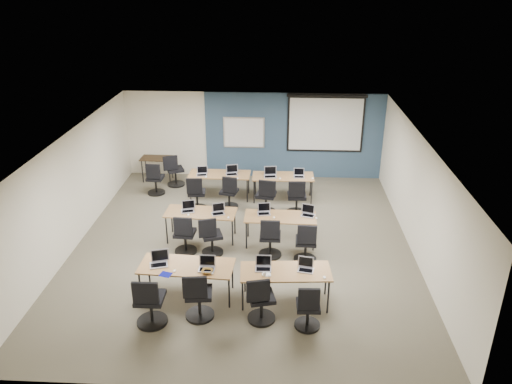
# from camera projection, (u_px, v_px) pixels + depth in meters

# --- Properties ---
(floor) EXTENTS (8.00, 9.00, 0.02)m
(floor) POSITION_uv_depth(u_px,v_px,m) (243.00, 246.00, 12.01)
(floor) COLOR #6B6354
(floor) RESTS_ON ground
(ceiling) EXTENTS (8.00, 9.00, 0.02)m
(ceiling) POSITION_uv_depth(u_px,v_px,m) (242.00, 139.00, 10.90)
(ceiling) COLOR white
(ceiling) RESTS_ON ground
(wall_back) EXTENTS (8.00, 0.04, 2.70)m
(wall_back) POSITION_uv_depth(u_px,v_px,m) (254.00, 135.00, 15.56)
(wall_back) COLOR beige
(wall_back) RESTS_ON ground
(wall_front) EXTENTS (8.00, 0.04, 2.70)m
(wall_front) POSITION_uv_depth(u_px,v_px,m) (218.00, 320.00, 7.35)
(wall_front) COLOR beige
(wall_front) RESTS_ON ground
(wall_left) EXTENTS (0.04, 9.00, 2.70)m
(wall_left) POSITION_uv_depth(u_px,v_px,m) (72.00, 191.00, 11.65)
(wall_left) COLOR beige
(wall_left) RESTS_ON ground
(wall_right) EXTENTS (0.04, 9.00, 2.70)m
(wall_right) POSITION_uv_depth(u_px,v_px,m) (419.00, 199.00, 11.26)
(wall_right) COLOR beige
(wall_right) RESTS_ON ground
(blue_accent_panel) EXTENTS (5.50, 0.04, 2.70)m
(blue_accent_panel) POSITION_uv_depth(u_px,v_px,m) (294.00, 136.00, 15.47)
(blue_accent_panel) COLOR #3D5977
(blue_accent_panel) RESTS_ON wall_back
(whiteboard) EXTENTS (1.28, 0.03, 0.98)m
(whiteboard) POSITION_uv_depth(u_px,v_px,m) (244.00, 133.00, 15.46)
(whiteboard) COLOR silver
(whiteboard) RESTS_ON wall_back
(projector_screen) EXTENTS (2.40, 0.10, 1.82)m
(projector_screen) POSITION_uv_depth(u_px,v_px,m) (326.00, 120.00, 15.14)
(projector_screen) COLOR black
(projector_screen) RESTS_ON wall_back
(training_table_front_left) EXTENTS (1.86, 0.78, 0.73)m
(training_table_front_left) POSITION_uv_depth(u_px,v_px,m) (187.00, 267.00, 9.88)
(training_table_front_left) COLOR #9B6E42
(training_table_front_left) RESTS_ON floor
(training_table_front_right) EXTENTS (1.76, 0.73, 0.73)m
(training_table_front_right) POSITION_uv_depth(u_px,v_px,m) (286.00, 273.00, 9.70)
(training_table_front_right) COLOR brown
(training_table_front_right) RESTS_ON floor
(training_table_mid_left) EXTENTS (1.71, 0.71, 0.73)m
(training_table_mid_left) POSITION_uv_depth(u_px,v_px,m) (201.00, 214.00, 12.05)
(training_table_mid_left) COLOR #935E29
(training_table_mid_left) RESTS_ON floor
(training_table_mid_right) EXTENTS (1.70, 0.71, 0.73)m
(training_table_mid_right) POSITION_uv_depth(u_px,v_px,m) (280.00, 218.00, 11.84)
(training_table_mid_right) COLOR #9F7347
(training_table_mid_right) RESTS_ON floor
(training_table_back_left) EXTENTS (1.75, 0.73, 0.73)m
(training_table_back_left) POSITION_uv_depth(u_px,v_px,m) (220.00, 175.00, 14.29)
(training_table_back_left) COLOR olive
(training_table_back_left) RESTS_ON floor
(training_table_back_right) EXTENTS (1.73, 0.72, 0.73)m
(training_table_back_right) POSITION_uv_depth(u_px,v_px,m) (283.00, 177.00, 14.15)
(training_table_back_right) COLOR #AA6E48
(training_table_back_right) RESTS_ON floor
(laptop_0) EXTENTS (0.35, 0.30, 0.27)m
(laptop_0) POSITION_uv_depth(u_px,v_px,m) (159.00, 261.00, 9.88)
(laptop_0) COLOR silver
(laptop_0) RESTS_ON training_table_front_left
(mouse_0) EXTENTS (0.07, 0.10, 0.03)m
(mouse_0) POSITION_uv_depth(u_px,v_px,m) (175.00, 271.00, 9.66)
(mouse_0) COLOR white
(mouse_0) RESTS_ON training_table_front_left
(task_chair_0) EXTENTS (0.58, 0.58, 1.05)m
(task_chair_0) POSITION_uv_depth(u_px,v_px,m) (150.00, 305.00, 9.17)
(task_chair_0) COLOR black
(task_chair_0) RESTS_ON floor
(laptop_1) EXTENTS (0.32, 0.27, 0.24)m
(laptop_1) POSITION_uv_depth(u_px,v_px,m) (207.00, 266.00, 9.74)
(laptop_1) COLOR #B5B5BC
(laptop_1) RESTS_ON training_table_front_left
(mouse_1) EXTENTS (0.07, 0.10, 0.03)m
(mouse_1) POSITION_uv_depth(u_px,v_px,m) (212.00, 273.00, 9.59)
(mouse_1) COLOR white
(mouse_1) RESTS_ON training_table_front_left
(task_chair_1) EXTENTS (0.56, 0.56, 1.03)m
(task_chair_1) POSITION_uv_depth(u_px,v_px,m) (198.00, 299.00, 9.35)
(task_chair_1) COLOR black
(task_chair_1) RESTS_ON floor
(laptop_2) EXTENTS (0.31, 0.27, 0.24)m
(laptop_2) POSITION_uv_depth(u_px,v_px,m) (263.00, 266.00, 9.74)
(laptop_2) COLOR #B5B5B8
(laptop_2) RESTS_ON training_table_front_right
(mouse_2) EXTENTS (0.08, 0.11, 0.04)m
(mouse_2) POSITION_uv_depth(u_px,v_px,m) (269.00, 275.00, 9.52)
(mouse_2) COLOR white
(mouse_2) RESTS_ON training_table_front_right
(task_chair_2) EXTENTS (0.53, 0.53, 1.01)m
(task_chair_2) POSITION_uv_depth(u_px,v_px,m) (261.00, 303.00, 9.27)
(task_chair_2) COLOR black
(task_chair_2) RESTS_ON floor
(laptop_3) EXTENTS (0.30, 0.26, 0.23)m
(laptop_3) POSITION_uv_depth(u_px,v_px,m) (306.00, 267.00, 9.71)
(laptop_3) COLOR #A8A9B0
(laptop_3) RESTS_ON training_table_front_right
(mouse_3) EXTENTS (0.07, 0.10, 0.03)m
(mouse_3) POSITION_uv_depth(u_px,v_px,m) (324.00, 277.00, 9.46)
(mouse_3) COLOR white
(mouse_3) RESTS_ON training_table_front_right
(task_chair_3) EXTENTS (0.48, 0.48, 0.97)m
(task_chair_3) POSITION_uv_depth(u_px,v_px,m) (308.00, 310.00, 9.09)
(task_chair_3) COLOR black
(task_chair_3) RESTS_ON floor
(laptop_4) EXTENTS (0.32, 0.27, 0.24)m
(laptop_4) POSITION_uv_depth(u_px,v_px,m) (188.00, 209.00, 12.06)
(laptop_4) COLOR silver
(laptop_4) RESTS_ON training_table_mid_left
(mouse_4) EXTENTS (0.09, 0.11, 0.03)m
(mouse_4) POSITION_uv_depth(u_px,v_px,m) (188.00, 215.00, 11.87)
(mouse_4) COLOR white
(mouse_4) RESTS_ON training_table_mid_left
(task_chair_4) EXTENTS (0.52, 0.52, 1.00)m
(task_chair_4) POSITION_uv_depth(u_px,v_px,m) (185.00, 237.00, 11.53)
(task_chair_4) COLOR black
(task_chair_4) RESTS_ON floor
(laptop_5) EXTENTS (0.30, 0.26, 0.23)m
(laptop_5) POSITION_uv_depth(u_px,v_px,m) (218.00, 211.00, 11.94)
(laptop_5) COLOR #B2B2B2
(laptop_5) RESTS_ON training_table_mid_left
(mouse_5) EXTENTS (0.06, 0.09, 0.03)m
(mouse_5) POSITION_uv_depth(u_px,v_px,m) (228.00, 217.00, 11.74)
(mouse_5) COLOR white
(mouse_5) RESTS_ON training_table_mid_left
(task_chair_5) EXTENTS (0.52, 0.50, 0.99)m
(task_chair_5) POSITION_uv_depth(u_px,v_px,m) (211.00, 239.00, 11.48)
(task_chair_5) COLOR black
(task_chair_5) RESTS_ON floor
(laptop_6) EXTENTS (0.31, 0.26, 0.23)m
(laptop_6) POSITION_uv_depth(u_px,v_px,m) (264.00, 211.00, 11.94)
(laptop_6) COLOR #A5A5AF
(laptop_6) RESTS_ON training_table_mid_right
(mouse_6) EXTENTS (0.08, 0.10, 0.03)m
(mouse_6) POSITION_uv_depth(u_px,v_px,m) (274.00, 217.00, 11.74)
(mouse_6) COLOR white
(mouse_6) RESTS_ON training_table_mid_right
(task_chair_6) EXTENTS (0.54, 0.54, 1.01)m
(task_chair_6) POSITION_uv_depth(u_px,v_px,m) (270.00, 241.00, 11.38)
(task_chair_6) COLOR black
(task_chair_6) RESTS_ON floor
(laptop_7) EXTENTS (0.31, 0.27, 0.24)m
(laptop_7) POSITION_uv_depth(u_px,v_px,m) (308.00, 213.00, 11.86)
(laptop_7) COLOR #9F9FAB
(laptop_7) RESTS_ON training_table_mid_right
(mouse_7) EXTENTS (0.06, 0.09, 0.03)m
(mouse_7) POSITION_uv_depth(u_px,v_px,m) (316.00, 218.00, 11.71)
(mouse_7) COLOR white
(mouse_7) RESTS_ON training_table_mid_right
(task_chair_7) EXTENTS (0.52, 0.52, 1.00)m
(task_chair_7) POSITION_uv_depth(u_px,v_px,m) (306.00, 246.00, 11.19)
(task_chair_7) COLOR black
(task_chair_7) RESTS_ON floor
(laptop_8) EXTENTS (0.30, 0.26, 0.23)m
(laptop_8) POSITION_uv_depth(u_px,v_px,m) (202.00, 173.00, 14.19)
(laptop_8) COLOR silver
(laptop_8) RESTS_ON training_table_back_left
(mouse_8) EXTENTS (0.07, 0.11, 0.04)m
(mouse_8) POSITION_uv_depth(u_px,v_px,m) (206.00, 177.00, 14.04)
(mouse_8) COLOR white
(mouse_8) RESTS_ON training_table_back_left
(task_chair_8) EXTENTS (0.52, 0.52, 1.00)m
(task_chair_8) POSITION_uv_depth(u_px,v_px,m) (196.00, 196.00, 13.63)
(task_chair_8) COLOR black
(task_chair_8) RESTS_ON floor
(laptop_9) EXTENTS (0.33, 0.28, 0.25)m
(laptop_9) POSITION_uv_depth(u_px,v_px,m) (232.00, 172.00, 14.23)
(laptop_9) COLOR #B4B4B6
(laptop_9) RESTS_ON training_table_back_left
(mouse_9) EXTENTS (0.08, 0.12, 0.04)m
(mouse_9) POSITION_uv_depth(u_px,v_px,m) (237.00, 178.00, 13.93)
(mouse_9) COLOR white
(mouse_9) RESTS_ON training_table_back_left
(task_chair_9) EXTENTS (0.50, 0.50, 0.98)m
(task_chair_9) POSITION_uv_depth(u_px,v_px,m) (229.00, 195.00, 13.73)
(task_chair_9) COLOR black
(task_chair_9) RESTS_ON floor
(laptop_10) EXTENTS (0.35, 0.30, 0.27)m
(laptop_10) POSITION_uv_depth(u_px,v_px,m) (270.00, 174.00, 14.08)
(laptop_10) COLOR silver
(laptop_10) RESTS_ON training_table_back_right
(mouse_10) EXTENTS (0.08, 0.11, 0.04)m
(mouse_10) POSITION_uv_depth(u_px,v_px,m) (280.00, 179.00, 13.92)
(mouse_10) COLOR white
(mouse_10) RESTS_ON training_table_back_right
(task_chair_10) EXTENTS (0.56, 0.56, 1.04)m
(task_chair_10) POSITION_uv_depth(u_px,v_px,m) (266.00, 199.00, 13.42)
(task_chair_10) COLOR black
(task_chair_10) RESTS_ON floor
(laptop_11) EXTENTS (0.30, 0.25, 0.23)m
(laptop_11) POSITION_uv_depth(u_px,v_px,m) (299.00, 175.00, 14.05)
(laptop_11) COLOR #9FA0A9
(laptop_11) RESTS_ON training_table_back_right
(mouse_11) EXTENTS (0.09, 0.12, 0.04)m
(mouse_11) POSITION_uv_depth(u_px,v_px,m) (313.00, 178.00, 13.93)
(mouse_11) COLOR white
(mouse_11) RESTS_ON training_table_back_right
(task_chair_11) EXTENTS (0.55, 0.55, 1.02)m
(task_chair_11) POSITION_uv_depth(u_px,v_px,m) (297.00, 200.00, 13.38)
(task_chair_11) COLOR black
(task_chair_11) RESTS_ON floor
(blue_mousepad) EXTENTS (0.26, 0.23, 0.01)m
(blue_mousepad) POSITION_uv_depth(u_px,v_px,m) (166.00, 274.00, 9.56)
(blue_mousepad) COLOR #070A78
(blue_mousepad) RESTS_ON training_table_front_left
(snack_bowl) EXTENTS (0.23, 0.23, 0.05)m
(snack_bowl) POSITION_uv_depth(u_px,v_px,m) (207.00, 271.00, 9.62)
(snack_bowl) COLOR #9D6A21
(snack_bowl) RESTS_ON training_table_front_left
(snack_plate) EXTENTS (0.22, 0.22, 0.01)m
(snack_plate) POSITION_uv_depth(u_px,v_px,m) (266.00, 274.00, 9.57)
(snack_plate) COLOR white
(snack_plate) RESTS_ON training_table_front_right
(coffee_cup) EXTENTS (0.07, 0.07, 0.05)m
(coffee_cup) POSITION_uv_depth(u_px,v_px,m) (265.00, 274.00, 9.50)
(coffee_cup) COLOR white
(coffee_cup) RESTS_ON snack_plate
(utility_table) EXTENTS (0.97, 0.54, 0.75)m
(utility_table) POSITION_uv_depth(u_px,v_px,m) (157.00, 160.00, 15.47)
(utility_table) COLOR #362512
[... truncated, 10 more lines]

